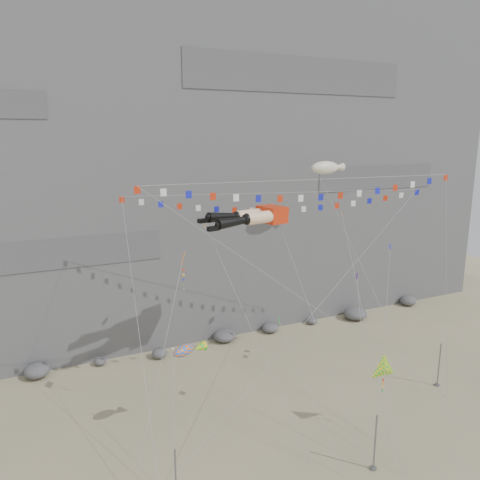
{
  "coord_description": "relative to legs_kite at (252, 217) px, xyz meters",
  "views": [
    {
      "loc": [
        -19.54,
        -29.48,
        23.23
      ],
      "look_at": [
        -1.72,
        9.0,
        13.79
      ],
      "focal_mm": 35.0,
      "sensor_mm": 36.0,
      "label": 1
    }
  ],
  "objects": [
    {
      "name": "ground",
      "position": [
        1.63,
        -6.69,
        -16.32
      ],
      "size": [
        120.0,
        120.0,
        0.0
      ],
      "primitive_type": "plane",
      "color": "tan",
      "rests_on": "ground"
    },
    {
      "name": "cliff",
      "position": [
        1.63,
        25.31,
        8.68
      ],
      "size": [
        80.0,
        28.0,
        50.0
      ],
      "primitive_type": "cube",
      "color": "slate",
      "rests_on": "ground"
    },
    {
      "name": "talus_boulders",
      "position": [
        1.63,
        10.31,
        -15.72
      ],
      "size": [
        60.0,
        3.0,
        1.2
      ],
      "primitive_type": null,
      "color": "#5C5C61",
      "rests_on": "ground"
    },
    {
      "name": "anchor_pole_left",
      "position": [
        -10.87,
        -11.31,
        -14.23
      ],
      "size": [
        0.12,
        0.12,
        4.19
      ],
      "primitive_type": "cylinder",
      "color": "slate",
      "rests_on": "ground"
    },
    {
      "name": "anchor_pole_center",
      "position": [
        2.92,
        -13.85,
        -14.17
      ],
      "size": [
        0.12,
        0.12,
        4.3
      ],
      "primitive_type": "cylinder",
      "color": "slate",
      "rests_on": "ground"
    },
    {
      "name": "anchor_pole_right",
      "position": [
        16.13,
        -7.37,
        -14.16
      ],
      "size": [
        0.12,
        0.12,
        4.32
      ],
      "primitive_type": "cylinder",
      "color": "slate",
      "rests_on": "ground"
    },
    {
      "name": "legs_kite",
      "position": [
        0.0,
        0.0,
        0.0
      ],
      "size": [
        8.47,
        15.45,
        21.46
      ],
      "rotation": [
        0.0,
        0.0,
        0.2
      ],
      "color": "red",
      "rests_on": "ground"
    },
    {
      "name": "flag_banner_upper",
      "position": [
        3.94,
        2.34,
        1.63
      ],
      "size": [
        29.73,
        15.82,
        26.75
      ],
      "color": "red",
      "rests_on": "ground"
    },
    {
      "name": "flag_banner_lower",
      "position": [
        3.18,
        -4.38,
        3.47
      ],
      "size": [
        27.74,
        5.96,
        23.68
      ],
      "color": "red",
      "rests_on": "ground"
    },
    {
      "name": "harlequin_kite",
      "position": [
        -7.38,
        -3.1,
        -2.26
      ],
      "size": [
        7.05,
        7.48,
        16.59
      ],
      "color": "red",
      "rests_on": "ground"
    },
    {
      "name": "fish_windsock",
      "position": [
        -8.13,
        -5.01,
        -8.83
      ],
      "size": [
        4.56,
        7.15,
        10.0
      ],
      "color": "orange",
      "rests_on": "ground"
    },
    {
      "name": "delta_kite",
      "position": [
        6.14,
        -10.81,
        -10.71
      ],
      "size": [
        3.3,
        4.88,
        7.74
      ],
      "color": "yellow",
      "rests_on": "ground"
    },
    {
      "name": "blimp_windsock",
      "position": [
        11.58,
        5.79,
        3.56
      ],
      "size": [
        4.44,
        14.43,
        24.15
      ],
      "color": "#EFE3C4",
      "rests_on": "ground"
    },
    {
      "name": "small_kite_a",
      "position": [
        -3.45,
        1.9,
        -1.25
      ],
      "size": [
        3.32,
        14.4,
        20.9
      ],
      "color": "orange",
      "rests_on": "ground"
    },
    {
      "name": "small_kite_b",
      "position": [
        9.53,
        -2.89,
        -5.97
      ],
      "size": [
        5.28,
        8.98,
        14.1
      ],
      "color": "#681BA2",
      "rests_on": "ground"
    },
    {
      "name": "small_kite_c",
      "position": [
        -0.17,
        -5.51,
        -7.78
      ],
      "size": [
        1.5,
        8.9,
        11.9
      ],
      "color": "green",
      "rests_on": "ground"
    },
    {
      "name": "small_kite_d",
      "position": [
        9.88,
        0.08,
        -0.91
      ],
      "size": [
        5.66,
        14.72,
        21.72
      ],
      "color": "yellow",
      "rests_on": "ground"
    },
    {
      "name": "small_kite_e",
      "position": [
        12.16,
        -4.11,
        -3.34
      ],
      "size": [
        7.7,
        8.37,
        16.88
      ],
      "color": "#151BBB",
      "rests_on": "ground"
    }
  ]
}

